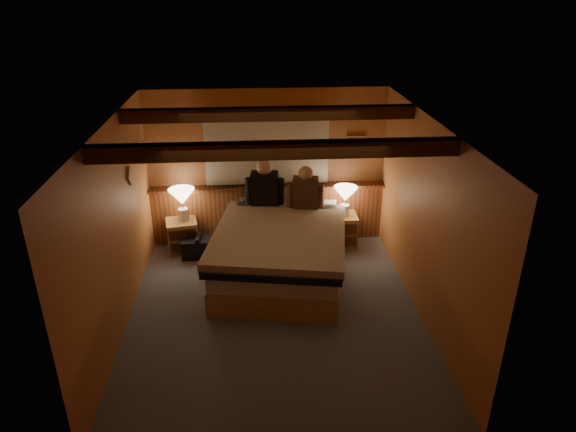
{
  "coord_description": "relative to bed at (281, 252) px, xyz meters",
  "views": [
    {
      "loc": [
        -0.24,
        -5.35,
        3.78
      ],
      "look_at": [
        0.19,
        0.4,
        1.15
      ],
      "focal_mm": 32.0,
      "sensor_mm": 36.0,
      "label": 1
    }
  ],
  "objects": [
    {
      "name": "ceiling",
      "position": [
        -0.13,
        -0.87,
        2.01
      ],
      "size": [
        4.2,
        4.2,
        0.0
      ],
      "primitive_type": "plane",
      "rotation": [
        3.14,
        0.0,
        0.0
      ],
      "color": "#BC9546",
      "rests_on": "wall_back"
    },
    {
      "name": "wall_back",
      "position": [
        -0.13,
        1.23,
        0.81
      ],
      "size": [
        3.6,
        0.0,
        3.6
      ],
      "primitive_type": "plane",
      "rotation": [
        1.57,
        0.0,
        0.0
      ],
      "color": "#C27D45",
      "rests_on": "floor"
    },
    {
      "name": "wall_left",
      "position": [
        -1.93,
        -0.87,
        0.81
      ],
      "size": [
        0.0,
        4.2,
        4.2
      ],
      "primitive_type": "plane",
      "rotation": [
        1.57,
        0.0,
        1.57
      ],
      "color": "#C27D45",
      "rests_on": "floor"
    },
    {
      "name": "curtain_window",
      "position": [
        -0.13,
        1.15,
        1.13
      ],
      "size": [
        2.18,
        0.09,
        1.11
      ],
      "color": "#4E2F13",
      "rests_on": "wall_back"
    },
    {
      "name": "duffel_bag",
      "position": [
        -1.19,
        0.67,
        -0.24
      ],
      "size": [
        0.49,
        0.3,
        0.35
      ],
      "rotation": [
        0.0,
        0.0,
        -0.01
      ],
      "color": "black",
      "rests_on": "floor"
    },
    {
      "name": "nightstand_left",
      "position": [
        -1.45,
        0.9,
        -0.15
      ],
      "size": [
        0.52,
        0.48,
        0.49
      ],
      "rotation": [
        0.0,
        0.0,
        0.19
      ],
      "color": "#B27A4C",
      "rests_on": "floor"
    },
    {
      "name": "wall_right",
      "position": [
        1.67,
        -0.87,
        0.81
      ],
      "size": [
        0.0,
        4.2,
        4.2
      ],
      "primitive_type": "plane",
      "rotation": [
        1.57,
        0.0,
        -1.57
      ],
      "color": "#C27D45",
      "rests_on": "floor"
    },
    {
      "name": "ceiling_beams",
      "position": [
        -0.13,
        -0.72,
        1.92
      ],
      "size": [
        3.6,
        1.65,
        0.16
      ],
      "color": "#4E2F13",
      "rests_on": "ceiling"
    },
    {
      "name": "nightstand_right",
      "position": [
        1.0,
        0.89,
        -0.14
      ],
      "size": [
        0.47,
        0.42,
        0.51
      ],
      "rotation": [
        0.0,
        0.0,
        -0.01
      ],
      "color": "#B27A4C",
      "rests_on": "floor"
    },
    {
      "name": "bed",
      "position": [
        0.0,
        0.0,
        0.0
      ],
      "size": [
        2.04,
        2.48,
        0.76
      ],
      "rotation": [
        0.0,
        0.0,
        -0.17
      ],
      "color": "#B27A4C",
      "rests_on": "floor"
    },
    {
      "name": "framed_print",
      "position": [
        1.22,
        1.2,
        1.16
      ],
      "size": [
        0.3,
        0.04,
        0.25
      ],
      "color": "tan",
      "rests_on": "wall_back"
    },
    {
      "name": "floor",
      "position": [
        -0.13,
        -0.87,
        -0.39
      ],
      "size": [
        4.2,
        4.2,
        0.0
      ],
      "primitive_type": "plane",
      "color": "#484E55",
      "rests_on": "ground"
    },
    {
      "name": "coat_rail",
      "position": [
        -1.85,
        0.7,
        1.27
      ],
      "size": [
        0.05,
        0.55,
        0.24
      ],
      "color": "silver",
      "rests_on": "wall_left"
    },
    {
      "name": "wall_front",
      "position": [
        -0.13,
        -2.97,
        0.81
      ],
      "size": [
        3.6,
        0.0,
        3.6
      ],
      "primitive_type": "plane",
      "rotation": [
        -1.57,
        0.0,
        0.0
      ],
      "color": "#C27D45",
      "rests_on": "floor"
    },
    {
      "name": "lamp_right",
      "position": [
        1.04,
        0.88,
        0.44
      ],
      "size": [
        0.36,
        0.36,
        0.47
      ],
      "color": "silver",
      "rests_on": "nightstand_right"
    },
    {
      "name": "person_left",
      "position": [
        -0.18,
        0.85,
        0.64
      ],
      "size": [
        0.58,
        0.27,
        0.71
      ],
      "rotation": [
        0.0,
        0.0,
        -0.12
      ],
      "color": "black",
      "rests_on": "bed"
    },
    {
      "name": "person_right",
      "position": [
        0.41,
        0.68,
        0.62
      ],
      "size": [
        0.54,
        0.26,
        0.66
      ],
      "rotation": [
        0.0,
        0.0,
        -0.13
      ],
      "color": "#462E1C",
      "rests_on": "bed"
    },
    {
      "name": "lamp_left",
      "position": [
        -1.41,
        0.92,
        0.46
      ],
      "size": [
        0.39,
        0.39,
        0.51
      ],
      "color": "silver",
      "rests_on": "nightstand_left"
    },
    {
      "name": "wainscot",
      "position": [
        -0.13,
        1.16,
        0.09
      ],
      "size": [
        3.6,
        0.23,
        0.94
      ],
      "color": "brown",
      "rests_on": "wall_back"
    }
  ]
}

